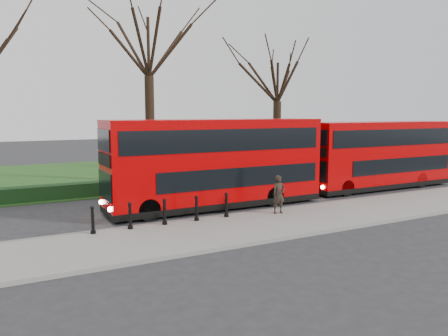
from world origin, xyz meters
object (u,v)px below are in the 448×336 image
bus_lead (217,164)px  pedestrian (279,194)px  bus_rear (380,155)px  bollard_row (165,212)px

bus_lead → pedestrian: (1.57, -2.95, -1.15)m
bus_rear → pedestrian: (-9.59, -3.13, -1.03)m
bus_lead → bus_rear: size_ratio=1.06×
bus_lead → bus_rear: (11.16, 0.18, -0.12)m
pedestrian → bollard_row: bearing=177.0°
bollard_row → pedestrian: bearing=-5.4°
bus_lead → pedestrian: bus_lead is taller
bollard_row → pedestrian: pedestrian is taller
bus_rear → bollard_row: bearing=-169.8°
bus_rear → pedestrian: 10.14m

